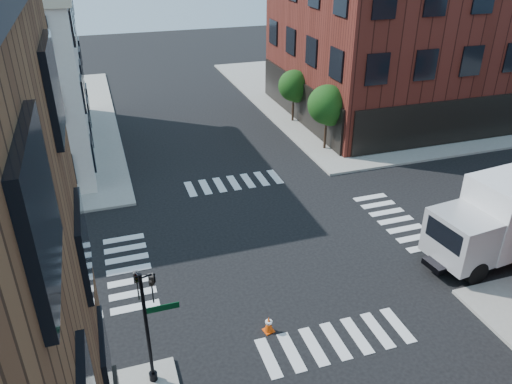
{
  "coord_description": "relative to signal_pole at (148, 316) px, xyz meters",
  "views": [
    {
      "loc": [
        -7.25,
        -19.39,
        13.8
      ],
      "look_at": [
        -0.56,
        0.93,
        2.5
      ],
      "focal_mm": 35.0,
      "sensor_mm": 36.0,
      "label": 1
    }
  ],
  "objects": [
    {
      "name": "ground",
      "position": [
        6.72,
        6.68,
        -2.86
      ],
      "size": [
        120.0,
        120.0,
        0.0
      ],
      "primitive_type": "plane",
      "color": "black",
      "rests_on": "ground"
    },
    {
      "name": "traffic_cone",
      "position": [
        4.49,
        0.98,
        -2.52
      ],
      "size": [
        0.46,
        0.46,
        0.71
      ],
      "rotation": [
        0.0,
        0.0,
        0.2
      ],
      "color": "#EA4A0A",
      "rests_on": "ground"
    },
    {
      "name": "building_ne",
      "position": [
        27.22,
        22.68,
        3.14
      ],
      "size": [
        25.0,
        16.0,
        12.0
      ],
      "primitive_type": "cube",
      "color": "#461811",
      "rests_on": "ground"
    },
    {
      "name": "signal_pole",
      "position": [
        0.0,
        0.0,
        0.0
      ],
      "size": [
        1.29,
        1.24,
        4.6
      ],
      "color": "black",
      "rests_on": "ground"
    },
    {
      "name": "sidewalk_ne",
      "position": [
        27.72,
        27.68,
        -2.78
      ],
      "size": [
        30.0,
        30.0,
        0.15
      ],
      "primitive_type": "cube",
      "color": "gray",
      "rests_on": "ground"
    },
    {
      "name": "tree_near",
      "position": [
        14.28,
        16.65,
        0.3
      ],
      "size": [
        2.69,
        2.69,
        4.49
      ],
      "color": "black",
      "rests_on": "ground"
    },
    {
      "name": "tree_far",
      "position": [
        14.28,
        22.65,
        0.02
      ],
      "size": [
        2.43,
        2.43,
        4.07
      ],
      "color": "black",
      "rests_on": "ground"
    }
  ]
}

